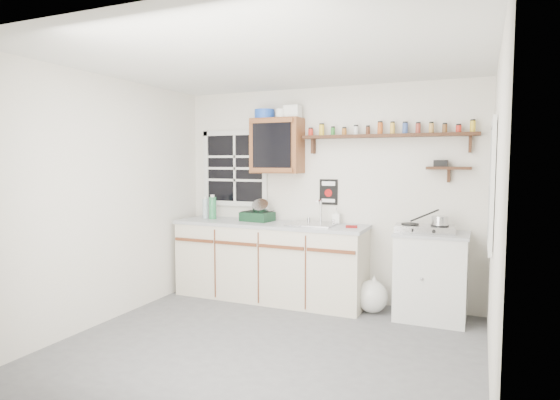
{
  "coord_description": "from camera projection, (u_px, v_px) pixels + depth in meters",
  "views": [
    {
      "loc": [
        1.7,
        -3.68,
        1.64
      ],
      "look_at": [
        -0.12,
        0.55,
        1.26
      ],
      "focal_mm": 30.0,
      "sensor_mm": 36.0,
      "label": 1
    }
  ],
  "objects": [
    {
      "name": "hotplate",
      "position": [
        425.0,
        229.0,
        4.82
      ],
      "size": [
        0.61,
        0.36,
        0.08
      ],
      "rotation": [
        0.0,
        0.0,
        0.09
      ],
      "color": "#ADADB1",
      "rests_on": "right_cabinet"
    },
    {
      "name": "secondary_shelf",
      "position": [
        446.0,
        167.0,
        4.9
      ],
      "size": [
        0.45,
        0.16,
        0.24
      ],
      "color": "black",
      "rests_on": "wall_back"
    },
    {
      "name": "main_cabinet",
      "position": [
        269.0,
        261.0,
        5.55
      ],
      "size": [
        2.31,
        0.63,
        0.92
      ],
      "color": "beige",
      "rests_on": "floor"
    },
    {
      "name": "dish_rack",
      "position": [
        258.0,
        214.0,
        5.64
      ],
      "size": [
        0.39,
        0.31,
        0.27
      ],
      "rotation": [
        0.0,
        0.0,
        -0.13
      ],
      "color": "black",
      "rests_on": "main_cabinet"
    },
    {
      "name": "room",
      "position": [
        268.0,
        206.0,
        4.07
      ],
      "size": [
        3.64,
        3.24,
        2.54
      ],
      "color": "#515154",
      "rests_on": "ground"
    },
    {
      "name": "window_right",
      "position": [
        493.0,
        185.0,
        3.85
      ],
      "size": [
        0.03,
        0.78,
        1.08
      ],
      "color": "black",
      "rests_on": "wall_back"
    },
    {
      "name": "upper_cabinet_clutter",
      "position": [
        276.0,
        113.0,
        5.53
      ],
      "size": [
        0.57,
        0.24,
        0.14
      ],
      "color": "#1B47B5",
      "rests_on": "upper_cabinet"
    },
    {
      "name": "warning_sign",
      "position": [
        329.0,
        192.0,
        5.5
      ],
      "size": [
        0.22,
        0.02,
        0.3
      ],
      "color": "black",
      "rests_on": "wall_back"
    },
    {
      "name": "sink",
      "position": [
        313.0,
        224.0,
        5.31
      ],
      "size": [
        0.52,
        0.44,
        0.29
      ],
      "color": "#ADADB1",
      "rests_on": "main_cabinet"
    },
    {
      "name": "rag",
      "position": [
        352.0,
        227.0,
        5.11
      ],
      "size": [
        0.15,
        0.13,
        0.02
      ],
      "primitive_type": "cube",
      "rotation": [
        0.0,
        0.0,
        0.24
      ],
      "color": "maroon",
      "rests_on": "main_cabinet"
    },
    {
      "name": "water_bottles",
      "position": [
        210.0,
        208.0,
        5.88
      ],
      "size": [
        0.2,
        0.1,
        0.3
      ],
      "color": "#A2B5BE",
      "rests_on": "main_cabinet"
    },
    {
      "name": "upper_cabinet",
      "position": [
        277.0,
        146.0,
        5.56
      ],
      "size": [
        0.6,
        0.32,
        0.65
      ],
      "color": "brown",
      "rests_on": "wall_back"
    },
    {
      "name": "trash_bag",
      "position": [
        372.0,
        296.0,
        5.06
      ],
      "size": [
        0.38,
        0.34,
        0.43
      ],
      "color": "silver",
      "rests_on": "floor"
    },
    {
      "name": "spice_shelf",
      "position": [
        386.0,
        135.0,
        5.11
      ],
      "size": [
        1.91,
        0.18,
        0.35
      ],
      "color": "black",
      "rests_on": "wall_back"
    },
    {
      "name": "saucepan",
      "position": [
        439.0,
        221.0,
        4.76
      ],
      "size": [
        0.39,
        0.23,
        0.17
      ],
      "rotation": [
        0.0,
        0.0,
        -0.37
      ],
      "color": "#ADADB1",
      "rests_on": "hotplate"
    },
    {
      "name": "right_cabinet",
      "position": [
        431.0,
        276.0,
        4.85
      ],
      "size": [
        0.73,
        0.57,
        0.91
      ],
      "color": "silver",
      "rests_on": "floor"
    },
    {
      "name": "window_back",
      "position": [
        235.0,
        168.0,
        5.97
      ],
      "size": [
        0.93,
        0.03,
        0.98
      ],
      "color": "black",
      "rests_on": "wall_back"
    },
    {
      "name": "soap_bottle",
      "position": [
        336.0,
        216.0,
        5.38
      ],
      "size": [
        0.09,
        0.09,
        0.18
      ],
      "primitive_type": "imported",
      "rotation": [
        0.0,
        0.0,
        0.06
      ],
      "color": "silver",
      "rests_on": "main_cabinet"
    }
  ]
}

